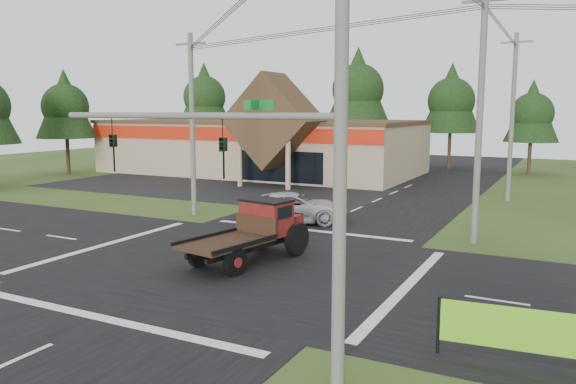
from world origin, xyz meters
The scene contains 19 objects.
ground centered at (0.00, 0.00, 0.00)m, with size 120.00×120.00×0.00m, color #2A4117.
road_ns centered at (0.00, 0.00, 0.01)m, with size 12.00×120.00×0.02m, color black.
road_ew centered at (0.00, 0.00, 0.01)m, with size 120.00×12.00×0.02m, color black.
parking_apron centered at (-14.00, 19.00, 0.01)m, with size 28.00×14.00×0.02m, color black.
cvs_building centered at (-15.70, 29.57, 2.78)m, with size 30.40×18.20×9.19m.
traffic_signal_mast centered at (5.82, -7.50, 4.43)m, with size 8.12×0.24×7.00m.
utility_pole_nr centered at (7.50, -7.50, 5.64)m, with size 2.00×0.30×11.00m.
utility_pole_nw centered at (-8.00, 8.00, 5.39)m, with size 2.00×0.30×10.50m.
utility_pole_ne centered at (8.00, 8.00, 5.89)m, with size 2.00×0.30×11.50m.
utility_pole_n centered at (8.00, 22.00, 5.74)m, with size 2.00×0.30×11.20m.
tree_row_a centered at (-30.00, 40.00, 8.05)m, with size 6.72×6.72×12.12m.
tree_row_b centered at (-20.00, 42.00, 6.70)m, with size 5.60×5.60×10.10m.
tree_row_c centered at (-10.00, 41.00, 8.72)m, with size 7.28×7.28×13.13m.
tree_row_d centered at (0.00, 42.00, 7.38)m, with size 6.16×6.16×11.11m.
tree_row_e centered at (8.00, 40.00, 6.03)m, with size 5.04×5.04×9.09m.
tree_side_w centered at (-32.00, 20.00, 6.70)m, with size 5.60×5.60×10.10m.
antique_flatbed_truck centered at (0.33, 0.38, 1.25)m, with size 2.27×5.96×2.49m, color #530B14, non-canonical shape.
roadside_banner centered at (11.30, -4.63, 0.75)m, with size 4.40×0.13×1.50m, color #69BD19, non-canonical shape.
white_pickup centered at (-1.68, 8.64, 0.82)m, with size 2.71×5.88×1.63m, color silver.
Camera 1 is at (11.97, -18.63, 6.12)m, focal length 35.00 mm.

